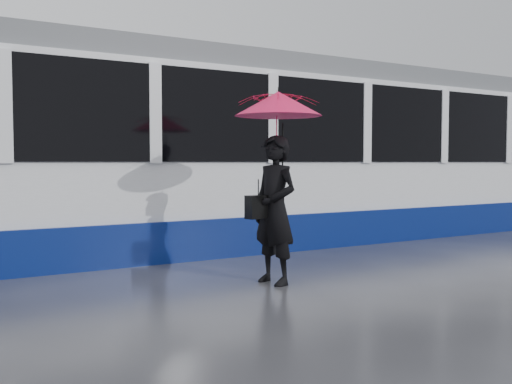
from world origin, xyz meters
TOP-DOWN VIEW (x-y plane):
  - ground at (0.00, 0.00)m, footprint 90.00×90.00m
  - rails at (0.00, 2.50)m, footprint 34.00×1.51m
  - tram at (-0.64, 2.50)m, footprint 26.00×2.56m
  - woman at (-0.35, -0.71)m, footprint 0.56×0.74m
  - umbrella at (-0.30, -0.71)m, footprint 1.26×1.26m
  - handbag at (-0.57, -0.69)m, footprint 0.35×0.20m

SIDE VIEW (x-z plane):
  - ground at x=0.00m, z-range 0.00..0.00m
  - rails at x=0.00m, z-range 0.00..0.02m
  - woman at x=-0.35m, z-range 0.00..1.82m
  - handbag at x=-0.57m, z-range 0.72..1.19m
  - tram at x=-0.64m, z-range -0.04..3.31m
  - umbrella at x=-0.30m, z-range 1.38..2.61m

